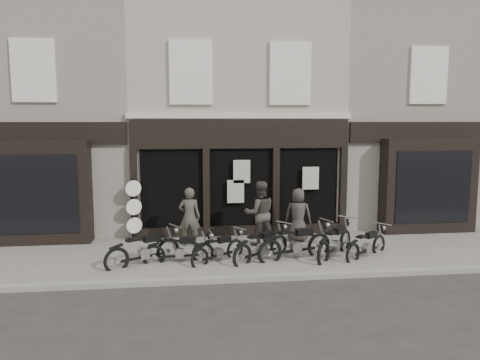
{
  "coord_description": "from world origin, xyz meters",
  "views": [
    {
      "loc": [
        -1.88,
        -12.15,
        3.89
      ],
      "look_at": [
        -0.2,
        1.6,
        2.13
      ],
      "focal_mm": 35.0,
      "sensor_mm": 36.0,
      "label": 1
    }
  ],
  "objects": [
    {
      "name": "motorcycle_3",
      "position": [
        0.23,
        0.16,
        0.4
      ],
      "size": [
        1.82,
        1.49,
        1.02
      ],
      "rotation": [
        0.0,
        0.0,
        0.65
      ],
      "color": "black",
      "rests_on": "ground"
    },
    {
      "name": "motorcycle_5",
      "position": [
        2.32,
        0.21,
        0.43
      ],
      "size": [
        1.68,
        1.86,
        1.08
      ],
      "rotation": [
        0.0,
        0.0,
        0.86
      ],
      "color": "black",
      "rests_on": "ground"
    },
    {
      "name": "man_right",
      "position": [
        1.68,
        1.91,
        0.96
      ],
      "size": [
        0.93,
        0.73,
        1.68
      ],
      "primitive_type": "imported",
      "rotation": [
        0.0,
        0.0,
        2.89
      ],
      "color": "#393430",
      "rests_on": "pavement"
    },
    {
      "name": "central_building",
      "position": [
        0.0,
        5.95,
        4.08
      ],
      "size": [
        7.3,
        6.22,
        8.34
      ],
      "color": "#A1988A",
      "rests_on": "ground"
    },
    {
      "name": "advert_sign_post",
      "position": [
        -3.45,
        2.68,
        1.02
      ],
      "size": [
        0.48,
        0.33,
        2.1
      ],
      "rotation": [
        0.0,
        0.0,
        0.43
      ],
      "color": "black",
      "rests_on": "ground"
    },
    {
      "name": "ground_plane",
      "position": [
        0.0,
        0.0,
        0.0
      ],
      "size": [
        90.0,
        90.0,
        0.0
      ],
      "primitive_type": "plane",
      "color": "#2D2B28",
      "rests_on": "ground"
    },
    {
      "name": "motorcycle_0",
      "position": [
        -2.95,
        0.11,
        0.41
      ],
      "size": [
        1.96,
        1.35,
        1.04
      ],
      "rotation": [
        0.0,
        0.0,
        0.53
      ],
      "color": "black",
      "rests_on": "ground"
    },
    {
      "name": "kerb",
      "position": [
        0.0,
        -1.25,
        0.07
      ],
      "size": [
        30.0,
        0.25,
        0.13
      ],
      "primitive_type": "cube",
      "color": "gray",
      "rests_on": "ground_plane"
    },
    {
      "name": "motorcycle_1",
      "position": [
        -2.01,
        0.19,
        0.37
      ],
      "size": [
        1.93,
        0.53,
        0.93
      ],
      "rotation": [
        0.0,
        0.0,
        0.1
      ],
      "color": "black",
      "rests_on": "ground"
    },
    {
      "name": "motorcycle_6",
      "position": [
        3.19,
        0.06,
        0.37
      ],
      "size": [
        1.68,
        1.35,
        0.93
      ],
      "rotation": [
        0.0,
        0.0,
        0.63
      ],
      "color": "black",
      "rests_on": "ground"
    },
    {
      "name": "man_left",
      "position": [
        -1.72,
        1.76,
        1.01
      ],
      "size": [
        0.7,
        0.51,
        1.79
      ],
      "primitive_type": "imported",
      "rotation": [
        0.0,
        0.0,
        3.01
      ],
      "color": "#444138",
      "rests_on": "pavement"
    },
    {
      "name": "pavement",
      "position": [
        0.0,
        0.9,
        0.06
      ],
      "size": [
        30.0,
        4.2,
        0.12
      ],
      "primitive_type": "cube",
      "color": "slate",
      "rests_on": "ground_plane"
    },
    {
      "name": "neighbour_right",
      "position": [
        6.35,
        5.9,
        4.04
      ],
      "size": [
        5.6,
        6.73,
        8.34
      ],
      "color": "gray",
      "rests_on": "ground"
    },
    {
      "name": "neighbour_left",
      "position": [
        -6.35,
        5.9,
        4.04
      ],
      "size": [
        5.6,
        6.73,
        8.34
      ],
      "color": "gray",
      "rests_on": "ground"
    },
    {
      "name": "motorcycle_2",
      "position": [
        -0.96,
        0.15,
        0.36
      ],
      "size": [
        1.59,
        1.33,
        0.9
      ],
      "rotation": [
        0.0,
        0.0,
        0.66
      ],
      "color": "black",
      "rests_on": "ground"
    },
    {
      "name": "motorcycle_4",
      "position": [
        1.18,
        0.14,
        0.44
      ],
      "size": [
        2.24,
        1.06,
        1.12
      ],
      "rotation": [
        0.0,
        0.0,
        0.33
      ],
      "color": "black",
      "rests_on": "ground"
    },
    {
      "name": "man_centre",
      "position": [
        0.4,
        1.62,
        1.1
      ],
      "size": [
        1.01,
        0.82,
        1.96
      ],
      "primitive_type": "imported",
      "rotation": [
        0.0,
        0.0,
        3.22
      ],
      "color": "#413B34",
      "rests_on": "pavement"
    }
  ]
}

